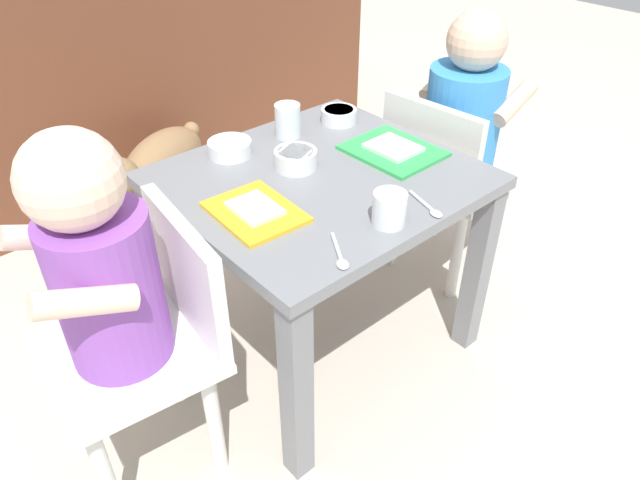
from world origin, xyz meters
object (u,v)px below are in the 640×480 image
Objects in this scene: water_cup_right at (389,211)px; cereal_bowl_left_side at (339,115)px; dog at (158,166)px; food_tray_left at (255,211)px; dining_table at (320,209)px; food_tray_right at (393,150)px; veggie_bowl_far at (296,158)px; water_cup_left at (288,123)px; spoon_by_right_tray at (428,207)px; seated_child_right at (460,123)px; cereal_bowl_right_side at (230,147)px; seated_child_left at (112,281)px; spoon_by_left_tray at (340,255)px.

water_cup_right is 0.43m from cereal_bowl_left_side.
food_tray_left is (-0.15, -0.72, 0.26)m from dog.
dining_table is at bearing 83.61° from water_cup_right.
food_tray_right is 2.19× the size of veggie_bowl_far.
water_cup_left is at bearing 40.63° from food_tray_left.
water_cup_left reaches higher than spoon_by_right_tray.
veggie_bowl_far reaches higher than food_tray_left.
food_tray_left is at bearing -177.31° from seated_child_right.
water_cup_right is (-0.48, -0.21, 0.05)m from seated_child_right.
cereal_bowl_right_side is (-0.27, 0.22, 0.01)m from food_tray_right.
seated_child_right reaches higher than spoon_by_right_tray.
seated_child_right reaches higher than cereal_bowl_left_side.
water_cup_left is at bearing 171.64° from cereal_bowl_left_side.
cereal_bowl_right_side is 0.29m from cereal_bowl_left_side.
dog is at bearing 95.79° from spoon_by_right_tray.
seated_child_right is 3.64× the size of food_tray_right.
cereal_bowl_right_side is (0.37, 0.21, 0.03)m from seated_child_left.
food_tray_left is 0.42m from cereal_bowl_left_side.
water_cup_left is at bearing -3.68° from cereal_bowl_right_side.
food_tray_right is at bearing -173.76° from seated_child_right.
seated_child_left reaches higher than spoon_by_right_tray.
water_cup_left reaches higher than cereal_bowl_left_side.
water_cup_left is 0.15m from veggie_bowl_far.
cereal_bowl_left_side is 0.83× the size of spoon_by_right_tray.
cereal_bowl_left_side is 0.52m from spoon_by_left_tray.
seated_child_right is 0.27m from food_tray_right.
cereal_bowl_left_side is at bearing 47.38° from spoon_by_left_tray.
seated_child_left is 0.27m from food_tray_left.
seated_child_right reaches higher than dining_table.
food_tray_left is 0.31m from spoon_by_right_tray.
spoon_by_right_tray is at bearing -89.43° from water_cup_left.
dining_table is at bearing -141.15° from cereal_bowl_left_side.
spoon_by_left_tray is (-0.22, -0.40, -0.03)m from water_cup_left.
spoon_by_right_tray is at bearing -37.93° from food_tray_left.
water_cup_right is (0.00, -0.90, 0.28)m from dog.
cereal_bowl_left_side is (0.38, 0.19, 0.01)m from food_tray_left.
cereal_bowl_right_side is 0.44m from spoon_by_right_tray.
spoon_by_left_tray and spoon_by_right_tray have the same top height.
spoon_by_left_tray is (0.30, -0.20, 0.02)m from seated_child_left.
cereal_bowl_right_side is at bearing 29.69° from seated_child_left.
seated_child_left is 0.90m from seated_child_right.
spoon_by_right_tray is (0.09, -0.91, 0.26)m from dog.
dog is (-0.03, 0.69, -0.17)m from dining_table.
water_cup_left is (0.52, 0.20, 0.05)m from seated_child_left.
cereal_bowl_left_side is at bearing 26.53° from food_tray_left.
food_tray_left is at bearing -1.97° from seated_child_left.
seated_child_left is 0.42m from cereal_bowl_right_side.
seated_child_left is 9.58× the size of water_cup_left.
cereal_bowl_right_side is 0.93× the size of spoon_by_right_tray.
spoon_by_left_tray is (-0.33, -0.19, -0.00)m from food_tray_right.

